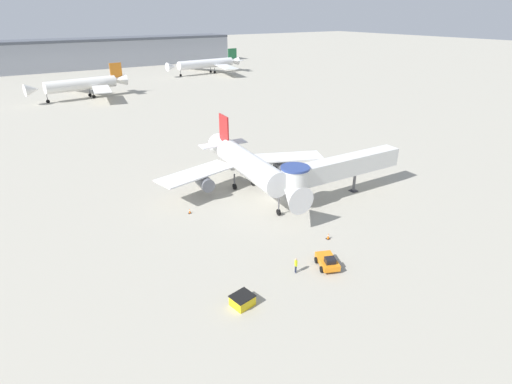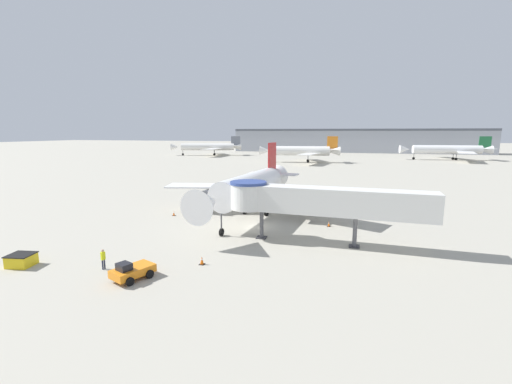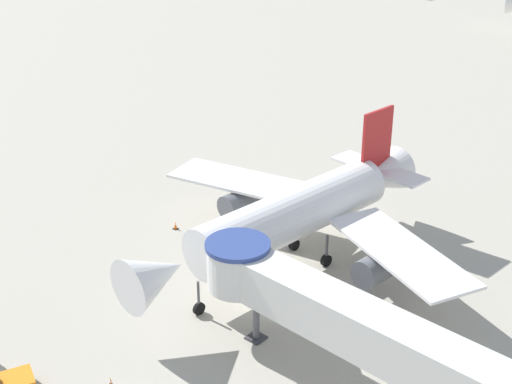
{
  "view_description": "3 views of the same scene",
  "coord_description": "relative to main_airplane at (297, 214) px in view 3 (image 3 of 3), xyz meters",
  "views": [
    {
      "loc": [
        -32.48,
        -44.18,
        26.03
      ],
      "look_at": [
        -4.68,
        -1.86,
        3.0
      ],
      "focal_mm": 28.0,
      "sensor_mm": 36.0,
      "label": 1
    },
    {
      "loc": [
        11.18,
        -40.2,
        11.8
      ],
      "look_at": [
        -1.66,
        6.57,
        3.32
      ],
      "focal_mm": 24.0,
      "sensor_mm": 36.0,
      "label": 2
    },
    {
      "loc": [
        26.33,
        -32.2,
        27.85
      ],
      "look_at": [
        -7.49,
        6.72,
        3.62
      ],
      "focal_mm": 50.0,
      "sensor_mm": 36.0,
      "label": 3
    }
  ],
  "objects": [
    {
      "name": "ground_plane",
      "position": [
        1.81,
        -4.73,
        -4.3
      ],
      "size": [
        800.0,
        800.0,
        0.0
      ],
      "primitive_type": "plane",
      "color": "#A8A393"
    },
    {
      "name": "main_airplane",
      "position": [
        0.0,
        0.0,
        0.0
      ],
      "size": [
        28.56,
        27.09,
        10.18
      ],
      "rotation": [
        0.0,
        0.0,
        -0.1
      ],
      "color": "white",
      "rests_on": "ground_plane"
    },
    {
      "name": "jet_bridge",
      "position": [
        9.44,
        -9.07,
        0.41
      ],
      "size": [
        21.53,
        4.13,
        6.39
      ],
      "rotation": [
        0.0,
        0.0,
        -0.04
      ],
      "color": "silver",
      "rests_on": "ground_plane"
    },
    {
      "name": "traffic_cone_starboard_wing",
      "position": [
        10.79,
        -1.98,
        -3.97
      ],
      "size": [
        0.42,
        0.42,
        0.69
      ],
      "color": "black",
      "rests_on": "ground_plane"
    },
    {
      "name": "traffic_cone_near_nose",
      "position": [
        0.49,
        -17.91,
        -3.93
      ],
      "size": [
        0.47,
        0.47,
        0.78
      ],
      "color": "black",
      "rests_on": "ground_plane"
    },
    {
      "name": "traffic_cone_port_wing",
      "position": [
        -11.04,
        -2.01,
        -3.98
      ],
      "size": [
        0.41,
        0.41,
        0.68
      ],
      "color": "black",
      "rests_on": "ground_plane"
    }
  ]
}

